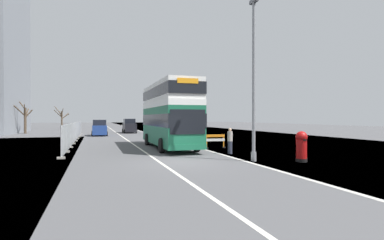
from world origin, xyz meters
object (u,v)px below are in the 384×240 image
Objects in this scene: car_receding_mid at (129,126)px; pedestrian_at_kerb at (230,141)px; double_decker_bus at (169,114)px; red_pillar_postbox at (301,145)px; car_oncoming_near at (99,128)px; lamppost_foreground at (254,85)px; roadworks_barrier at (215,140)px.

pedestrian_at_kerb is at bearing -83.77° from car_receding_mid.
car_receding_mid is 2.71× the size of pedestrian_at_kerb.
pedestrian_at_kerb is (2.93, -4.96, -1.80)m from double_decker_bus.
car_oncoming_near is (-9.95, 28.33, 0.08)m from red_pillar_postbox.
lamppost_foreground is 4.12m from red_pillar_postbox.
pedestrian_at_kerb is (7.84, -23.83, -0.13)m from car_oncoming_near.
car_oncoming_near is (-7.61, 27.36, -3.17)m from lamppost_foreground.
car_oncoming_near is 7.69m from car_receding_mid.
double_decker_bus reaches higher than car_oncoming_near.
lamppost_foreground is at bearing 157.57° from red_pillar_postbox.
roadworks_barrier is at bearing -81.89° from car_receding_mid.
lamppost_foreground reaches higher than double_decker_bus.
car_oncoming_near is at bearing 112.45° from roadworks_barrier.
pedestrian_at_kerb is (3.28, -30.03, -0.18)m from car_receding_mid.
car_oncoming_near is at bearing 108.21° from pedestrian_at_kerb.
roadworks_barrier is (3.40, -1.23, -2.00)m from double_decker_bus.
lamppost_foreground is 4.84m from pedestrian_at_kerb.
pedestrian_at_kerb is at bearing -59.43° from double_decker_bus.
roadworks_barrier is at bearing -19.93° from double_decker_bus.
red_pillar_postbox is (2.34, -0.97, -3.26)m from lamppost_foreground.
red_pillar_postbox is at bearing -70.65° from car_oncoming_near.
double_decker_bus is 1.18× the size of lamppost_foreground.
car_receding_mid is (-3.75, 26.30, 0.38)m from roadworks_barrier.
car_oncoming_near is at bearing 104.58° from double_decker_bus.
car_receding_mid is at bearing 90.80° from double_decker_bus.
roadworks_barrier is 26.57m from car_receding_mid.
double_decker_bus reaches higher than red_pillar_postbox.
lamppost_foreground reaches higher than car_oncoming_near.
lamppost_foreground reaches higher than car_receding_mid.
car_receding_mid is (-0.35, 25.07, -1.61)m from double_decker_bus.
double_decker_bus reaches higher than pedestrian_at_kerb.
double_decker_bus is 6.15× the size of pedestrian_at_kerb.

